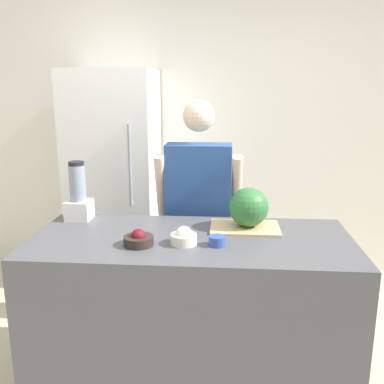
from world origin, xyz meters
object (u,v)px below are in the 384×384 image
object	(u,v)px
person	(199,217)
blender	(78,196)
refrigerator	(115,179)
watermelon	(249,207)
bowl_small_blue	(217,241)
bowl_cherries	(139,239)
bowl_cream	(184,237)

from	to	relation	value
person	blender	xyz separation A→B (m)	(-0.73, -0.33, 0.22)
refrigerator	blender	bearing A→B (deg)	-87.41
watermelon	blender	xyz separation A→B (m)	(-1.05, 0.10, 0.02)
person	bowl_small_blue	bearing A→B (deg)	-78.88
refrigerator	bowl_cherries	distance (m)	1.57
person	refrigerator	bearing A→B (deg)	136.80
refrigerator	bowl_small_blue	distance (m)	1.73
blender	watermelon	bearing A→B (deg)	-5.40
refrigerator	bowl_small_blue	world-z (taller)	refrigerator
refrigerator	bowl_small_blue	size ratio (longest dim) A/B	20.63
bowl_cream	bowl_small_blue	size ratio (longest dim) A/B	1.56
bowl_cherries	bowl_small_blue	xyz separation A→B (m)	(0.41, 0.03, -0.01)
bowl_cherries	bowl_cream	xyz separation A→B (m)	(0.24, 0.04, 0.01)
bowl_cherries	bowl_small_blue	distance (m)	0.41
refrigerator	watermelon	world-z (taller)	refrigerator
bowl_small_blue	blender	world-z (taller)	blender
refrigerator	bowl_cherries	size ratio (longest dim) A/B	11.67
bowl_small_blue	blender	size ratio (longest dim) A/B	0.24
refrigerator	bowl_cherries	bearing A→B (deg)	-71.03
refrigerator	person	world-z (taller)	refrigerator
watermelon	bowl_cream	distance (m)	0.47
bowl_cream	blender	world-z (taller)	blender
person	bowl_cherries	world-z (taller)	person
refrigerator	bowl_small_blue	bearing A→B (deg)	-57.66
person	bowl_cherries	bearing A→B (deg)	-109.74
blender	refrigerator	bearing A→B (deg)	92.59
bowl_cherries	bowl_small_blue	world-z (taller)	bowl_cherries
person	watermelon	xyz separation A→B (m)	(0.32, -0.43, 0.20)
person	bowl_small_blue	xyz separation A→B (m)	(0.14, -0.73, 0.09)
bowl_cream	blender	size ratio (longest dim) A/B	0.38
person	bowl_small_blue	distance (m)	0.75
person	blender	bearing A→B (deg)	-155.77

